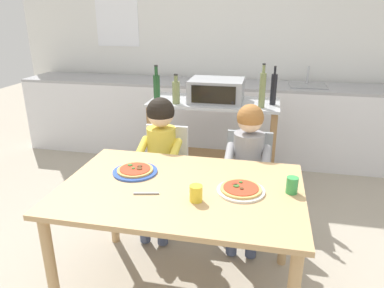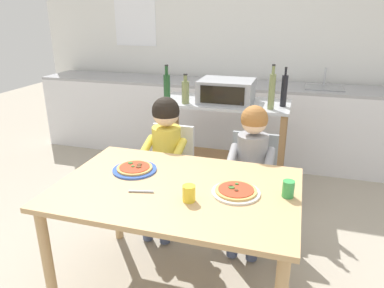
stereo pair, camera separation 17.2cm
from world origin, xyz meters
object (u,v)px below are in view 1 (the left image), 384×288
bottle_squat_spirits (274,89)px  child_in_grey_shirt (248,160)px  bottle_dark_olive_oil (157,87)px  drinking_cup_yellow (196,193)px  drinking_cup_green (292,185)px  serving_spoon (146,193)px  child_in_yellow_shirt (160,149)px  toaster_oven (216,90)px  dining_table (181,201)px  bottle_slim_sauce (262,89)px  bottle_clear_vinegar (176,92)px  pizza_plate_white (241,190)px  pizza_plate_blue_rimmed (135,171)px  dining_chair_left (165,169)px  dining_chair_right (247,177)px  kitchen_island_cart (214,131)px

bottle_squat_spirits → child_in_grey_shirt: 0.88m
bottle_dark_olive_oil → drinking_cup_yellow: bearing=-65.6°
drinking_cup_green → serving_spoon: 0.80m
bottle_dark_olive_oil → child_in_yellow_shirt: bottle_dark_olive_oil is taller
serving_spoon → toaster_oven: bearing=84.4°
dining_table → drinking_cup_yellow: size_ratio=15.46×
bottle_slim_sauce → child_in_yellow_shirt: (-0.72, -0.64, -0.35)m
bottle_clear_vinegar → child_in_yellow_shirt: bearing=-87.3°
pizza_plate_white → drinking_cup_yellow: drinking_cup_yellow is taller
bottle_slim_sauce → bottle_squat_spirits: bottle_slim_sauce is taller
pizza_plate_blue_rimmed → serving_spoon: 0.30m
dining_table → bottle_squat_spirits: bearing=70.7°
bottle_slim_sauce → drinking_cup_yellow: (-0.28, -1.42, -0.27)m
dining_chair_left → pizza_plate_white: size_ratio=3.04×
bottle_clear_vinegar → dining_table: bottle_clear_vinegar is taller
drinking_cup_yellow → pizza_plate_blue_rimmed: bearing=148.8°
bottle_clear_vinegar → dining_table: bearing=-74.5°
bottle_clear_vinegar → drinking_cup_green: bearing=-51.5°
dining_table → child_in_grey_shirt: (0.34, 0.62, 0.03)m
pizza_plate_blue_rimmed → drinking_cup_yellow: size_ratio=3.10×
child_in_grey_shirt → dining_chair_right: bearing=90.0°
bottle_dark_olive_oil → pizza_plate_blue_rimmed: bearing=-79.3°
kitchen_island_cart → serving_spoon: size_ratio=8.47×
serving_spoon → bottle_slim_sauce: bearing=68.2°
bottle_squat_spirits → child_in_grey_shirt: size_ratio=0.32×
bottle_clear_vinegar → bottle_squat_spirits: size_ratio=0.78×
bottle_squat_spirits → dining_chair_left: 1.19m
toaster_oven → dining_chair_right: (0.35, -0.69, -0.52)m
bottle_clear_vinegar → dining_chair_right: (0.69, -0.53, -0.53)m
bottle_dark_olive_oil → child_in_yellow_shirt: 0.80m
bottle_squat_spirits → bottle_clear_vinegar: bearing=-170.5°
dining_chair_right → drinking_cup_yellow: (-0.22, -0.88, 0.30)m
dining_chair_left → pizza_plate_white: dining_chair_left is taller
bottle_dark_olive_oil → pizza_plate_white: (0.89, -1.32, -0.28)m
pizza_plate_white → kitchen_island_cart: bearing=104.6°
bottle_slim_sauce → dining_chair_left: size_ratio=0.46×
bottle_dark_olive_oil → kitchen_island_cart: bearing=11.7°
bottle_slim_sauce → dining_table: 1.40m
child_in_grey_shirt → pizza_plate_white: bearing=-90.0°
dining_table → dining_chair_left: size_ratio=1.69×
bottle_dark_olive_oil → child_in_grey_shirt: (0.89, -0.71, -0.35)m
child_in_grey_shirt → drinking_cup_yellow: child_in_grey_shirt is taller
pizza_plate_blue_rimmed → serving_spoon: pizza_plate_blue_rimmed is taller
child_in_yellow_shirt → toaster_oven: bearing=68.6°
dining_table → pizza_plate_blue_rimmed: size_ratio=4.99×
dining_table → serving_spoon: 0.23m
dining_chair_right → bottle_dark_olive_oil: bearing=146.5°
kitchen_island_cart → bottle_squat_spirits: bearing=-2.6°
child_in_grey_shirt → drinking_cup_green: (0.27, -0.57, 0.11)m
drinking_cup_yellow → kitchen_island_cart: bearing=95.4°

